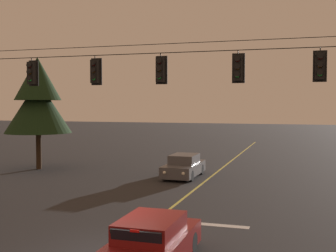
{
  "coord_description": "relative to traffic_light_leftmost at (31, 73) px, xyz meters",
  "views": [
    {
      "loc": [
        5.4,
        -11.52,
        4.48
      ],
      "look_at": [
        0.0,
        5.84,
        3.58
      ],
      "focal_mm": 46.57,
      "sensor_mm": 36.0,
      "label": 1
    }
  ],
  "objects": [
    {
      "name": "stop_bar_paint",
      "position": [
        7.79,
        -0.58,
        -5.84
      ],
      "size": [
        3.4,
        0.36,
        0.01
      ],
      "primitive_type": "cube",
      "color": "silver",
      "rests_on": "ground"
    },
    {
      "name": "traffic_light_leftmost",
      "position": [
        0.0,
        0.0,
        0.0
      ],
      "size": [
        0.48,
        0.41,
        1.22
      ],
      "color": "black"
    },
    {
      "name": "signal_span_assembly",
      "position": [
        5.89,
        0.02,
        -1.74
      ],
      "size": [
        18.86,
        0.32,
        7.9
      ],
      "color": "#423021",
      "rests_on": "ground"
    },
    {
      "name": "tree_verge_near",
      "position": [
        -6.19,
        9.66,
        -0.99
      ],
      "size": [
        4.54,
        4.54,
        7.73
      ],
      "color": "#332316",
      "rests_on": "ground"
    },
    {
      "name": "traffic_light_right_inner",
      "position": [
        8.94,
        0.0,
        0.0
      ],
      "size": [
        0.48,
        0.41,
        1.22
      ],
      "color": "black"
    },
    {
      "name": "car_oncoming_lead",
      "position": [
        4.3,
        9.43,
        -5.2
      ],
      "size": [
        1.8,
        4.42,
        1.39
      ],
      "color": "#4C4C51",
      "rests_on": "ground"
    },
    {
      "name": "car_waiting_near_lane",
      "position": [
        7.35,
        -5.19,
        -5.2
      ],
      "size": [
        1.8,
        4.33,
        1.39
      ],
      "color": "maroon",
      "rests_on": "ground"
    },
    {
      "name": "lane_centre_stripe",
      "position": [
        5.89,
        6.02,
        -5.84
      ],
      "size": [
        0.14,
        60.0,
        0.01
      ],
      "primitive_type": "cube",
      "color": "#D1C64C",
      "rests_on": "ground"
    },
    {
      "name": "traffic_light_centre",
      "position": [
        5.89,
        0.0,
        0.0
      ],
      "size": [
        0.48,
        0.41,
        1.22
      ],
      "color": "black"
    },
    {
      "name": "traffic_light_left_inner",
      "position": [
        3.04,
        0.0,
        0.0
      ],
      "size": [
        0.48,
        0.41,
        1.22
      ],
      "color": "black"
    },
    {
      "name": "traffic_light_rightmost",
      "position": [
        11.83,
        0.0,
        0.0
      ],
      "size": [
        0.48,
        0.41,
        1.22
      ],
      "color": "black"
    }
  ]
}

